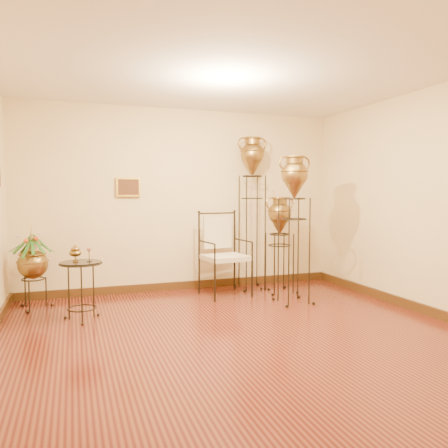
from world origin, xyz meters
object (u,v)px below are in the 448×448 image
object	(u,v)px
amphora_mid	(294,228)
side_table	(81,290)
amphora_tall	(252,211)
armchair	(225,254)
planter_urn	(33,260)

from	to	relation	value
amphora_mid	side_table	bearing A→B (deg)	178.40
amphora_tall	amphora_mid	xyz separation A→B (m)	(0.20, -1.00, -0.20)
amphora_mid	armchair	world-z (taller)	amphora_mid
amphora_mid	planter_urn	xyz separation A→B (m)	(-3.36, 0.84, -0.40)
amphora_mid	planter_urn	size ratio (longest dim) A/B	1.80
amphora_tall	side_table	distance (m)	2.87
armchair	amphora_mid	bearing A→B (deg)	-50.76
planter_urn	side_table	size ratio (longest dim) A/B	1.28
amphora_mid	armchair	distance (m)	1.11
amphora_mid	armchair	size ratio (longest dim) A/B	1.66
amphora_mid	planter_urn	bearing A→B (deg)	165.95
planter_urn	armchair	size ratio (longest dim) A/B	0.92
planter_urn	armchair	distance (m)	2.62
planter_urn	side_table	xyz separation A→B (m)	(0.58, -0.76, -0.27)
amphora_tall	amphora_mid	world-z (taller)	amphora_tall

